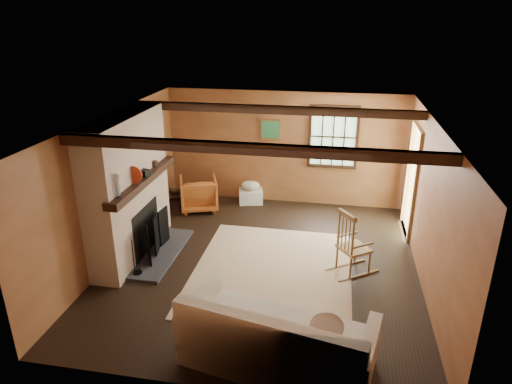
% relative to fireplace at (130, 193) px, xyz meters
% --- Properties ---
extents(ground, '(5.50, 5.50, 0.00)m').
position_rel_fireplace_xyz_m(ground, '(2.23, 0.00, -1.10)').
color(ground, black).
rests_on(ground, ground).
extents(room_envelope, '(5.02, 5.52, 2.44)m').
position_rel_fireplace_xyz_m(room_envelope, '(2.45, 0.26, 0.53)').
color(room_envelope, '#9D5A37').
rests_on(room_envelope, ground).
extents(fireplace, '(1.02, 2.30, 2.40)m').
position_rel_fireplace_xyz_m(fireplace, '(0.00, 0.00, 0.00)').
color(fireplace, '#9B553C').
rests_on(fireplace, ground).
extents(rug, '(2.50, 3.00, 0.01)m').
position_rel_fireplace_xyz_m(rug, '(2.43, -0.20, -1.10)').
color(rug, tan).
rests_on(rug, ground).
extents(rocking_chair, '(0.86, 0.78, 1.07)m').
position_rel_fireplace_xyz_m(rocking_chair, '(3.66, 0.02, -0.65)').
color(rocking_chair, tan).
rests_on(rocking_chair, ground).
extents(sofa, '(2.37, 1.42, 0.90)m').
position_rel_fireplace_xyz_m(sofa, '(2.78, -2.27, -0.78)').
color(sofa, silver).
rests_on(sofa, ground).
extents(firewood_pile, '(0.73, 0.13, 0.27)m').
position_rel_fireplace_xyz_m(firewood_pile, '(0.12, 2.39, -0.97)').
color(firewood_pile, brown).
rests_on(firewood_pile, ground).
extents(laundry_basket, '(0.58, 0.49, 0.30)m').
position_rel_fireplace_xyz_m(laundry_basket, '(1.54, 2.52, -0.95)').
color(laundry_basket, white).
rests_on(laundry_basket, ground).
extents(basket_pillow, '(0.41, 0.34, 0.20)m').
position_rel_fireplace_xyz_m(basket_pillow, '(1.54, 2.52, -0.70)').
color(basket_pillow, silver).
rests_on(basket_pillow, laundry_basket).
extents(armchair, '(0.97, 0.98, 0.70)m').
position_rel_fireplace_xyz_m(armchair, '(0.53, 1.99, -0.75)').
color(armchair, '#BF6026').
rests_on(armchair, ground).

